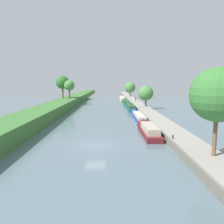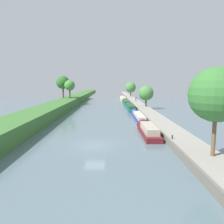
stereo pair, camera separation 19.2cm
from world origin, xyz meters
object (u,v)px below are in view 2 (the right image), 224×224
Objects in this scene: narrowboat_blue at (138,116)px; mooring_bollard_far at (127,96)px; mooring_bollard_near at (172,137)px; narrowboat_cream at (123,98)px; narrowboat_green at (126,102)px; person_walking at (136,99)px; narrowboat_teal at (131,107)px; narrowboat_maroon at (148,130)px.

mooring_bollard_far is (1.62, 56.48, 0.60)m from narrowboat_blue.
narrowboat_cream is at bearing 91.70° from mooring_bollard_near.
narrowboat_blue is 33.17m from narrowboat_green.
narrowboat_blue is 33.19m from person_walking.
mooring_bollard_far is at bearing 88.36° from narrowboat_blue.
narrowboat_green is at bearing -89.70° from narrowboat_cream.
mooring_bollard_far is (1.98, 23.31, 0.60)m from narrowboat_green.
narrowboat_teal is 35.52m from mooring_bollard_near.
narrowboat_teal is 0.84× the size of narrowboat_green.
mooring_bollard_near is at bearing -88.30° from narrowboat_cream.
mooring_bollard_far is at bearing 85.14° from narrowboat_green.
narrowboat_maroon is 6.22× the size of person_walking.
narrowboat_maroon is 63.89m from narrowboat_cream.
narrowboat_maroon is 46.84m from narrowboat_green.
narrowboat_cream is (-0.09, 17.06, 0.06)m from narrowboat_green.
narrowboat_maroon reaches higher than narrowboat_blue.
mooring_bollard_far reaches higher than narrowboat_green.
mooring_bollard_far is at bearing 71.66° from narrowboat_cream.
narrowboat_cream is at bearing 90.11° from narrowboat_maroon.
mooring_bollard_far is at bearing 88.41° from narrowboat_maroon.
mooring_bollard_near is at bearing -71.84° from narrowboat_maroon.
narrowboat_teal is (0.13, 29.53, -0.02)m from narrowboat_maroon.
person_walking reaches higher than narrowboat_teal.
mooring_bollard_near is (-1.69, -52.61, -0.65)m from person_walking.
narrowboat_maroon is at bearing -91.59° from mooring_bollard_far.
narrowboat_blue is at bearing -95.73° from person_walking.
person_walking reaches higher than narrowboat_cream.
narrowboat_maroon is 22.96× the size of mooring_bollard_far.
narrowboat_blue is at bearing 88.62° from narrowboat_maroon.
mooring_bollard_far is at bearing 90.00° from mooring_bollard_near.
narrowboat_blue is 19.69m from mooring_bollard_near.
mooring_bollard_near is (1.95, -5.94, 0.47)m from narrowboat_maroon.
narrowboat_cream is (-0.46, 50.22, 0.05)m from narrowboat_blue.
narrowboat_teal is at bearing -101.59° from person_walking.
narrowboat_green is (-0.04, 46.84, -0.13)m from narrowboat_maroon.
narrowboat_green is 52.82m from mooring_bollard_near.
narrowboat_maroon reaches higher than mooring_bollard_near.
narrowboat_teal is 40.66m from mooring_bollard_far.
narrowboat_blue is 56.51m from mooring_bollard_far.
person_walking is (3.64, 46.68, 1.12)m from narrowboat_maroon.
narrowboat_blue is at bearing -89.48° from narrowboat_cream.
narrowboat_maroon is 46.83m from person_walking.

